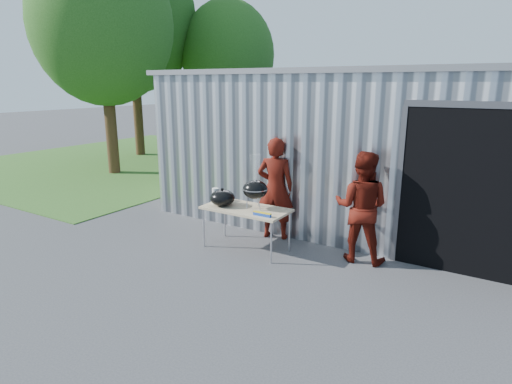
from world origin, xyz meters
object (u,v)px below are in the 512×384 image
Objects in this scene: folding_table at (246,210)px; person_bystander at (361,207)px; kettle_grill at (255,185)px; person_cook at (275,188)px.

folding_table is 0.83× the size of person_bystander.
person_bystander is at bearing 17.46° from kettle_grill.
kettle_grill is 0.77m from person_cook.
folding_table is 0.49m from kettle_grill.
kettle_grill is at bearing 20.63° from folding_table.
person_bystander is (1.69, 0.53, -0.26)m from kettle_grill.
folding_table is at bearing 10.46° from person_bystander.
person_bystander is at bearing 158.72° from person_cook.
person_cook reaches higher than kettle_grill.
folding_table is at bearing -159.37° from kettle_grill.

